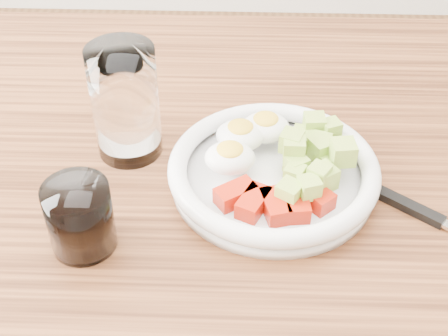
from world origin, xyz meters
The scene contains 5 objects.
dining_table centered at (0.00, 0.00, 0.67)m, with size 1.50×0.90×0.77m.
bowl centered at (0.05, 0.02, 0.79)m, with size 0.25×0.25×0.07m.
fork centered at (0.22, -0.03, 0.78)m, with size 0.19×0.15×0.01m.
water_glass centered at (-0.13, 0.08, 0.84)m, with size 0.08×0.08×0.15m, color white.
coffee_glass centered at (-0.16, -0.09, 0.81)m, with size 0.07×0.07×0.08m.
Camera 1 is at (0.01, -0.54, 1.27)m, focal length 50.00 mm.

